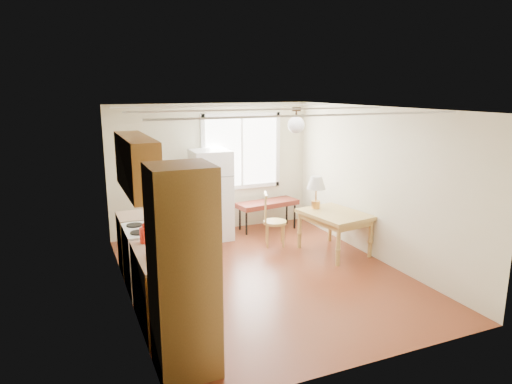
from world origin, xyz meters
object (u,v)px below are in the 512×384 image
refrigerator (211,195)px  dining_table (335,218)px  chair (270,216)px  bench (267,204)px

refrigerator → dining_table: bearing=-41.1°
refrigerator → chair: bearing=-42.2°
dining_table → chair: size_ratio=1.33×
bench → chair: 0.96m
refrigerator → chair: refrigerator is taller
refrigerator → bench: 1.24m
refrigerator → dining_table: size_ratio=1.33×
refrigerator → chair: (0.84, -0.81, -0.29)m
refrigerator → bench: size_ratio=1.29×
chair → dining_table: bearing=-21.1°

